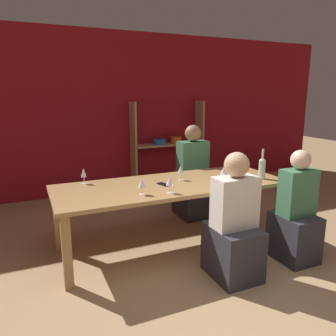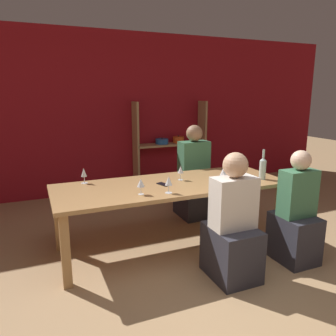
% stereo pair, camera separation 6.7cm
% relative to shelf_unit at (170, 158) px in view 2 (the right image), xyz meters
% --- Properties ---
extents(ground_plane, '(18.00, 18.00, 0.00)m').
position_rel_shelf_unit_xyz_m(ground_plane, '(-0.97, -3.63, -0.54)').
color(ground_plane, tan).
extents(wall_back_red, '(8.80, 0.06, 2.70)m').
position_rel_shelf_unit_xyz_m(wall_back_red, '(-0.97, 0.20, 0.81)').
color(wall_back_red, maroon).
rests_on(wall_back_red, ground_plane).
extents(shelf_unit, '(1.32, 0.30, 1.56)m').
position_rel_shelf_unit_xyz_m(shelf_unit, '(0.00, 0.00, 0.00)').
color(shelf_unit, tan).
rests_on(shelf_unit, ground_plane).
extents(dining_table, '(2.51, 0.94, 0.74)m').
position_rel_shelf_unit_xyz_m(dining_table, '(-0.92, -2.20, 0.12)').
color(dining_table, '#AD7F4C').
rests_on(dining_table, ground_plane).
extents(wine_bottle_green, '(0.07, 0.07, 0.34)m').
position_rel_shelf_unit_xyz_m(wine_bottle_green, '(0.11, -2.44, 0.33)').
color(wine_bottle_green, '#B2C6C1').
rests_on(wine_bottle_green, dining_table).
extents(wine_glass_white_a, '(0.07, 0.07, 0.17)m').
position_rel_shelf_unit_xyz_m(wine_glass_white_a, '(-1.79, -1.83, 0.31)').
color(wine_glass_white_a, white).
rests_on(wine_glass_white_a, dining_table).
extents(wine_glass_red_a, '(0.08, 0.08, 0.19)m').
position_rel_shelf_unit_xyz_m(wine_glass_red_a, '(-0.42, -2.44, 0.33)').
color(wine_glass_red_a, white).
rests_on(wine_glass_red_a, dining_table).
extents(wine_glass_white_b, '(0.07, 0.07, 0.17)m').
position_rel_shelf_unit_xyz_m(wine_glass_white_b, '(-1.08, -2.52, 0.31)').
color(wine_glass_white_b, white).
rests_on(wine_glass_white_b, dining_table).
extents(wine_glass_white_c, '(0.08, 0.08, 0.16)m').
position_rel_shelf_unit_xyz_m(wine_glass_white_c, '(-0.50, -2.58, 0.31)').
color(wine_glass_white_c, white).
rests_on(wine_glass_white_c, dining_table).
extents(wine_glass_empty_a, '(0.07, 0.07, 0.16)m').
position_rel_shelf_unit_xyz_m(wine_glass_empty_a, '(-0.77, -2.11, 0.31)').
color(wine_glass_empty_a, white).
rests_on(wine_glass_empty_a, dining_table).
extents(wine_glass_red_b, '(0.08, 0.08, 0.16)m').
position_rel_shelf_unit_xyz_m(wine_glass_red_b, '(-1.35, -2.45, 0.31)').
color(wine_glass_red_b, white).
rests_on(wine_glass_red_b, dining_table).
extents(cell_phone, '(0.11, 0.16, 0.01)m').
position_rel_shelf_unit_xyz_m(cell_phone, '(-1.02, -2.22, 0.20)').
color(cell_phone, black).
rests_on(cell_phone, dining_table).
extents(person_near_a, '(0.40, 0.50, 1.19)m').
position_rel_shelf_unit_xyz_m(person_near_a, '(-0.65, -3.00, -0.10)').
color(person_near_a, '#2D2D38').
rests_on(person_near_a, ground_plane).
extents(person_far_a, '(0.40, 0.50, 1.28)m').
position_rel_shelf_unit_xyz_m(person_far_a, '(-0.26, -1.45, -0.06)').
color(person_far_a, '#2D2D38').
rests_on(person_far_a, ground_plane).
extents(person_near_b, '(0.36, 0.45, 1.16)m').
position_rel_shelf_unit_xyz_m(person_near_b, '(0.11, -2.98, -0.11)').
color(person_near_b, '#2D2D38').
rests_on(person_near_b, ground_plane).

